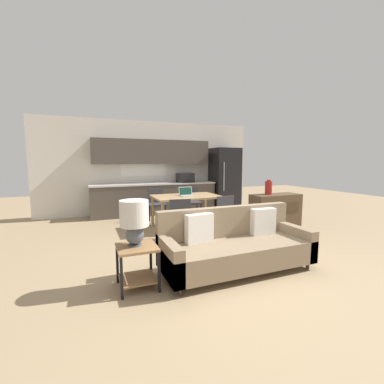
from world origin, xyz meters
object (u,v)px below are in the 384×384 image
object	(u,v)px
dining_chair_far_left	(157,203)
laptop	(187,194)
table_lamp	(134,218)
credenza	(275,214)
vase	(269,188)
couch	(234,246)
dining_chair_far_right	(192,201)
dining_table	(186,198)
refrigerator	(225,179)
dining_chair_near_left	(179,216)
side_table	(137,260)
dining_chair_near_right	(222,212)

from	to	relation	value
dining_chair_far_left	laptop	distance (m)	1.05
table_lamp	credenza	bearing A→B (deg)	20.84
vase	couch	bearing A→B (deg)	-141.69
dining_chair_far_right	dining_table	bearing A→B (deg)	-114.50
dining_table	table_lamp	bearing A→B (deg)	-123.48
refrigerator	credenza	size ratio (longest dim) A/B	1.85
dining_table	couch	xyz separation A→B (m)	(-0.17, -2.38, -0.35)
refrigerator	vase	xyz separation A→B (m)	(-0.62, -2.93, 0.02)
refrigerator	dining_chair_far_right	world-z (taller)	refrigerator
dining_table	dining_chair_near_left	distance (m)	1.02
dining_table	credenza	bearing A→B (deg)	-37.87
side_table	vase	distance (m)	3.25
vase	dining_chair_far_left	distance (m)	2.79
couch	credenza	size ratio (longest dim) A/B	2.03
couch	side_table	bearing A→B (deg)	-178.67
side_table	table_lamp	world-z (taller)	table_lamp
refrigerator	laptop	world-z (taller)	refrigerator
dining_chair_far_left	vase	bearing A→B (deg)	-45.82
table_lamp	dining_chair_far_right	distance (m)	3.82
dining_table	side_table	distance (m)	2.89
refrigerator	dining_chair_far_right	size ratio (longest dim) A/B	2.32
table_lamp	laptop	world-z (taller)	table_lamp
table_lamp	laptop	distance (m)	2.85
couch	dining_chair_near_left	world-z (taller)	couch
table_lamp	dining_table	bearing A→B (deg)	56.52
vase	laptop	bearing A→B (deg)	140.00
table_lamp	vase	xyz separation A→B (m)	(2.95, 1.22, 0.14)
dining_table	laptop	size ratio (longest dim) A/B	4.55
vase	dining_chair_near_left	world-z (taller)	vase
side_table	credenza	size ratio (longest dim) A/B	0.50
couch	laptop	distance (m)	2.42
couch	dining_chair_near_right	xyz separation A→B (m)	(0.65, 1.58, 0.15)
side_table	laptop	size ratio (longest dim) A/B	1.59
table_lamp	dining_chair_far_right	size ratio (longest dim) A/B	0.66
dining_chair_near_right	dining_chair_far_left	world-z (taller)	same
laptop	vase	bearing A→B (deg)	-41.61
vase	dining_chair_far_left	bearing A→B (deg)	132.36
refrigerator	dining_chair_far_left	distance (m)	2.67
dining_chair_near_left	dining_chair_near_right	world-z (taller)	same
refrigerator	credenza	xyz separation A→B (m)	(-0.46, -2.97, -0.54)
couch	dining_chair_far_right	size ratio (longest dim) A/B	2.55
vase	dining_chair_far_right	xyz separation A→B (m)	(-0.89, 1.97, -0.51)
dining_table	dining_chair_far_left	size ratio (longest dim) A/B	1.78
couch	dining_chair_near_right	world-z (taller)	couch
side_table	dining_chair_near_left	size ratio (longest dim) A/B	0.62
laptop	dining_chair_far_right	bearing A→B (deg)	58.34
dining_chair_far_left	dining_chair_near_left	bearing A→B (deg)	-88.56
couch	refrigerator	bearing A→B (deg)	62.43
side_table	vase	bearing A→B (deg)	23.18
couch	dining_chair_near_right	size ratio (longest dim) A/B	2.55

